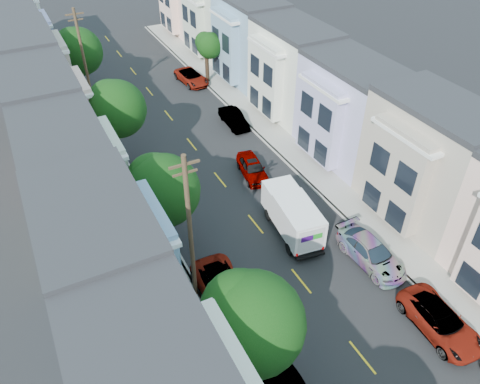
% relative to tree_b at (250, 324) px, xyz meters
% --- Properties ---
extents(ground, '(160.00, 160.00, 0.00)m').
position_rel_tree_b_xyz_m(ground, '(6.30, 4.92, -5.47)').
color(ground, black).
rests_on(ground, ground).
extents(road_slab, '(12.00, 70.00, 0.02)m').
position_rel_tree_b_xyz_m(road_slab, '(6.30, 19.92, -5.46)').
color(road_slab, black).
rests_on(road_slab, ground).
extents(curb_left, '(0.30, 70.00, 0.15)m').
position_rel_tree_b_xyz_m(curb_left, '(0.25, 19.92, -5.39)').
color(curb_left, gray).
rests_on(curb_left, ground).
extents(curb_right, '(0.30, 70.00, 0.15)m').
position_rel_tree_b_xyz_m(curb_right, '(12.35, 19.92, -5.39)').
color(curb_right, gray).
rests_on(curb_right, ground).
extents(sidewalk_left, '(2.60, 70.00, 0.15)m').
position_rel_tree_b_xyz_m(sidewalk_left, '(-1.05, 19.92, -5.39)').
color(sidewalk_left, gray).
rests_on(sidewalk_left, ground).
extents(sidewalk_right, '(2.60, 70.00, 0.15)m').
position_rel_tree_b_xyz_m(sidewalk_right, '(13.65, 19.92, -5.39)').
color(sidewalk_right, gray).
rests_on(sidewalk_right, ground).
extents(centerline, '(0.12, 70.00, 0.01)m').
position_rel_tree_b_xyz_m(centerline, '(6.30, 19.92, -5.47)').
color(centerline, gold).
rests_on(centerline, ground).
extents(townhouse_row_left, '(5.00, 70.00, 8.50)m').
position_rel_tree_b_xyz_m(townhouse_row_left, '(-4.85, 19.92, -5.47)').
color(townhouse_row_left, '#B4AEDC').
rests_on(townhouse_row_left, ground).
extents(townhouse_row_right, '(5.00, 70.00, 8.50)m').
position_rel_tree_b_xyz_m(townhouse_row_right, '(17.45, 19.92, -5.47)').
color(townhouse_row_right, '#B4AEDC').
rests_on(townhouse_row_right, ground).
extents(tree_b, '(4.70, 4.70, 7.84)m').
position_rel_tree_b_xyz_m(tree_b, '(0.00, 0.00, 0.00)').
color(tree_b, black).
rests_on(tree_b, ground).
extents(tree_c, '(4.70, 4.70, 7.02)m').
position_rel_tree_b_xyz_m(tree_c, '(0.00, 11.73, -0.81)').
color(tree_c, black).
rests_on(tree_c, ground).
extents(tree_d, '(4.48, 4.48, 7.79)m').
position_rel_tree_b_xyz_m(tree_d, '(-0.00, 21.80, 0.05)').
color(tree_d, black).
rests_on(tree_d, ground).
extents(tree_e, '(4.70, 4.70, 7.41)m').
position_rel_tree_b_xyz_m(tree_e, '(0.00, 36.25, -0.43)').
color(tree_e, black).
rests_on(tree_e, ground).
extents(tree_far_r, '(2.79, 2.79, 5.49)m').
position_rel_tree_b_xyz_m(tree_far_r, '(13.19, 34.30, -1.45)').
color(tree_far_r, black).
rests_on(tree_far_r, ground).
extents(utility_pole_near, '(1.60, 0.26, 10.00)m').
position_rel_tree_b_xyz_m(utility_pole_near, '(0.00, 6.92, -0.32)').
color(utility_pole_near, '#42301E').
rests_on(utility_pole_near, ground).
extents(utility_pole_far, '(1.60, 0.26, 10.00)m').
position_rel_tree_b_xyz_m(utility_pole_far, '(0.00, 32.92, -0.32)').
color(utility_pole_far, '#42301E').
rests_on(utility_pole_far, ground).
extents(fedex_truck, '(2.26, 5.86, 2.81)m').
position_rel_tree_b_xyz_m(fedex_truck, '(8.15, 9.12, -3.90)').
color(fedex_truck, silver).
rests_on(fedex_truck, ground).
extents(lead_sedan, '(2.52, 4.81, 1.48)m').
position_rel_tree_b_xyz_m(lead_sedan, '(8.90, 16.28, -4.73)').
color(lead_sedan, black).
rests_on(lead_sedan, ground).
extents(parked_left_c, '(2.71, 5.58, 1.53)m').
position_rel_tree_b_xyz_m(parked_left_c, '(1.40, 5.88, -4.70)').
color(parked_left_c, '#AEAEAE').
rests_on(parked_left_c, ground).
extents(parked_left_d, '(2.26, 4.67, 1.28)m').
position_rel_tree_b_xyz_m(parked_left_d, '(1.40, 18.82, -4.83)').
color(parked_left_d, '#4B1007').
rests_on(parked_left_d, ground).
extents(parked_right_a, '(2.62, 5.27, 1.43)m').
position_rel_tree_b_xyz_m(parked_right_a, '(11.20, -1.57, -4.75)').
color(parked_right_a, slate).
rests_on(parked_right_a, ground).
extents(parked_right_b, '(2.34, 5.22, 1.55)m').
position_rel_tree_b_xyz_m(parked_right_b, '(11.20, 4.37, -4.70)').
color(parked_right_b, silver).
rests_on(parked_right_b, ground).
extents(parked_right_c, '(1.65, 4.29, 1.41)m').
position_rel_tree_b_xyz_m(parked_right_c, '(11.20, 24.29, -4.76)').
color(parked_right_c, black).
rests_on(parked_right_c, ground).
extents(parked_right_d, '(2.74, 5.11, 1.37)m').
position_rel_tree_b_xyz_m(parked_right_d, '(11.20, 34.84, -4.79)').
color(parked_right_d, black).
rests_on(parked_right_d, ground).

